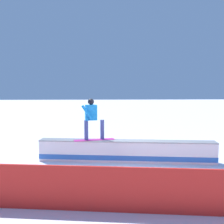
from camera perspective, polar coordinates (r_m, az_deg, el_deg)
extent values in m
plane|color=white|center=(9.58, 3.11, -10.68)|extent=(120.00, 120.00, 0.00)
cube|color=white|center=(9.49, 3.12, -8.56)|extent=(6.22, 1.34, 0.73)
cube|color=blue|center=(9.53, 3.11, -9.62)|extent=(6.23, 1.36, 0.18)
cube|color=#969798|center=(9.40, 3.13, -6.27)|extent=(6.23, 1.40, 0.04)
cube|color=#C02B90|center=(9.50, -3.83, -5.99)|extent=(1.48, 0.58, 0.01)
cylinder|color=#404C91|center=(9.39, -5.58, -3.92)|extent=(0.16, 0.16, 0.70)
cylinder|color=#404C91|center=(9.50, -2.12, -3.80)|extent=(0.16, 0.16, 0.70)
cube|color=#198BE1|center=(9.35, -4.56, -0.11)|extent=(0.44, 0.31, 0.55)
sphere|color=black|center=(9.32, -4.57, 2.24)|extent=(0.22, 0.22, 0.22)
cylinder|color=#198BE1|center=(9.15, -5.48, -0.05)|extent=(0.39, 0.16, 0.51)
cylinder|color=#198BE1|center=(9.52, -4.14, 0.15)|extent=(0.19, 0.12, 0.56)
cube|color=red|center=(5.72, 7.84, -16.47)|extent=(11.32, 1.70, 0.97)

